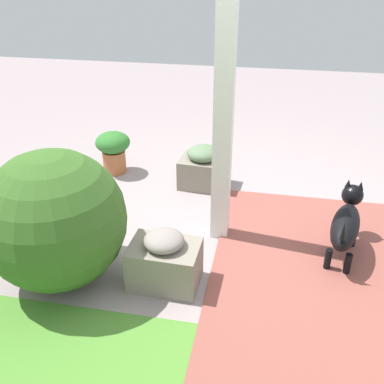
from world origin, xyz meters
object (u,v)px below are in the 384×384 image
at_px(terracotta_pot_broad, 113,149).
at_px(stone_planter_far, 165,261).
at_px(porch_pillar, 224,114).
at_px(stone_planter_nearest, 203,168).
at_px(round_shrub, 55,220).
at_px(dog, 346,222).

bearing_deg(terracotta_pot_broad, stone_planter_far, 120.31).
height_order(porch_pillar, stone_planter_far, porch_pillar).
bearing_deg(stone_planter_far, terracotta_pot_broad, -59.69).
height_order(stone_planter_nearest, round_shrub, round_shrub).
relative_size(stone_planter_nearest, stone_planter_far, 0.97).
bearing_deg(terracotta_pot_broad, round_shrub, 97.45).
relative_size(round_shrub, dog, 1.32).
distance_m(terracotta_pot_broad, dog, 2.43).
xyz_separation_m(porch_pillar, terracotta_pot_broad, (1.24, -0.94, -0.77)).
distance_m(porch_pillar, round_shrub, 1.38).
xyz_separation_m(stone_planter_far, round_shrub, (0.73, 0.08, 0.29)).
distance_m(stone_planter_nearest, round_shrub, 1.77).
xyz_separation_m(stone_planter_nearest, terracotta_pot_broad, (0.97, -0.12, 0.07)).
distance_m(stone_planter_far, terracotta_pot_broad, 1.88).
xyz_separation_m(stone_planter_far, terracotta_pot_broad, (0.95, -1.62, 0.08)).
relative_size(porch_pillar, stone_planter_nearest, 4.39).
relative_size(porch_pillar, round_shrub, 2.14).
height_order(porch_pillar, round_shrub, porch_pillar).
bearing_deg(terracotta_pot_broad, dog, 154.46).
bearing_deg(porch_pillar, dog, 173.69).
distance_m(stone_planter_far, round_shrub, 0.79).
bearing_deg(stone_planter_nearest, porch_pillar, 108.51).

